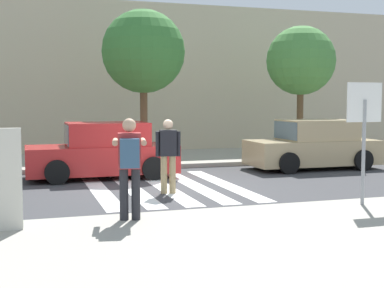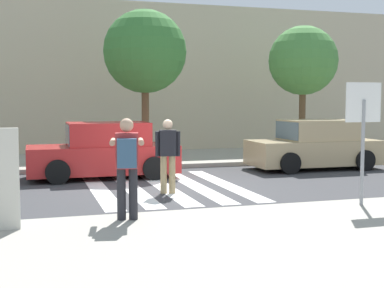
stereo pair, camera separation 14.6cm
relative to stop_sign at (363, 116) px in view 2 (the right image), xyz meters
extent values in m
plane|color=#38383A|center=(-2.96, 3.76, -1.86)|extent=(120.00, 120.00, 0.00)
cube|color=#9E998C|center=(-2.96, -2.44, -1.79)|extent=(60.00, 6.00, 0.14)
cube|color=#9E998C|center=(-2.96, 9.76, -1.79)|extent=(60.00, 4.80, 0.14)
cube|color=beige|center=(-2.96, 14.16, 1.16)|extent=(56.00, 4.00, 6.04)
cube|color=silver|center=(-4.56, 3.96, -1.85)|extent=(0.44, 5.20, 0.01)
cube|color=silver|center=(-3.76, 3.96, -1.85)|extent=(0.44, 5.20, 0.01)
cube|color=silver|center=(-2.96, 3.96, -1.85)|extent=(0.44, 5.20, 0.01)
cube|color=silver|center=(-2.16, 3.96, -1.85)|extent=(0.44, 5.20, 0.01)
cube|color=silver|center=(-1.36, 3.96, -1.85)|extent=(0.44, 5.20, 0.01)
cylinder|color=gray|center=(0.00, -0.01, -0.70)|extent=(0.07, 0.07, 2.04)
cube|color=white|center=(0.00, 0.00, 0.27)|extent=(0.76, 0.03, 0.76)
cube|color=red|center=(0.00, 0.02, 0.27)|extent=(0.66, 0.02, 0.66)
cylinder|color=#232328|center=(-4.67, 0.05, -1.28)|extent=(0.15, 0.15, 0.88)
cylinder|color=#232328|center=(-4.47, 0.01, -1.28)|extent=(0.15, 0.15, 0.88)
cube|color=#B73333|center=(-4.57, 0.03, -0.54)|extent=(0.42, 0.30, 0.60)
sphere|color=tan|center=(-4.57, 0.03, -0.11)|extent=(0.23, 0.23, 0.23)
cylinder|color=tan|center=(-4.77, 0.29, -0.40)|extent=(0.20, 0.59, 0.10)
cylinder|color=tan|center=(-4.30, 0.21, -0.40)|extent=(0.20, 0.59, 0.10)
cube|color=black|center=(-4.50, 0.43, -0.37)|extent=(0.16, 0.12, 0.10)
cube|color=#335170|center=(-4.61, -0.19, -0.56)|extent=(0.35, 0.25, 0.48)
cylinder|color=tan|center=(-3.19, 3.09, -1.42)|extent=(0.15, 0.15, 0.88)
cylinder|color=tan|center=(-2.99, 3.06, -1.42)|extent=(0.15, 0.15, 0.88)
cube|color=black|center=(-3.09, 3.07, -0.68)|extent=(0.41, 0.30, 0.60)
sphere|color=beige|center=(-3.09, 3.07, -0.25)|extent=(0.23, 0.23, 0.23)
cylinder|color=black|center=(-3.32, 3.11, -0.70)|extent=(0.10, 0.10, 0.58)
cylinder|color=black|center=(-2.85, 3.03, -0.70)|extent=(0.10, 0.10, 0.58)
cube|color=red|center=(-4.20, 6.06, -1.33)|extent=(4.10, 1.70, 0.76)
cube|color=red|center=(-4.05, 6.06, -0.63)|extent=(2.20, 1.56, 0.64)
cube|color=slate|center=(-5.12, 6.06, -0.63)|extent=(0.10, 1.50, 0.54)
cube|color=slate|center=(-3.08, 6.06, -0.63)|extent=(0.10, 1.50, 0.51)
cylinder|color=black|center=(-5.47, 5.21, -1.54)|extent=(0.64, 0.22, 0.64)
cylinder|color=black|center=(-5.47, 6.91, -1.54)|extent=(0.64, 0.22, 0.64)
cylinder|color=black|center=(-2.93, 5.21, -1.54)|extent=(0.64, 0.22, 0.64)
cylinder|color=black|center=(-2.93, 6.91, -1.54)|extent=(0.64, 0.22, 0.64)
cube|color=tan|center=(2.42, 6.06, -1.33)|extent=(4.10, 1.70, 0.76)
cube|color=tan|center=(2.57, 6.06, -0.63)|extent=(2.20, 1.56, 0.64)
cube|color=slate|center=(1.50, 6.06, -0.63)|extent=(0.10, 1.50, 0.54)
cube|color=slate|center=(3.54, 6.06, -0.63)|extent=(0.10, 1.50, 0.51)
cylinder|color=black|center=(1.15, 5.21, -1.54)|extent=(0.64, 0.22, 0.64)
cylinder|color=black|center=(1.15, 6.91, -1.54)|extent=(0.64, 0.22, 0.64)
cylinder|color=black|center=(3.69, 5.21, -1.54)|extent=(0.64, 0.22, 0.64)
cylinder|color=black|center=(3.69, 6.91, -1.54)|extent=(0.64, 0.22, 0.64)
cylinder|color=brown|center=(-2.56, 8.08, -0.33)|extent=(0.24, 0.24, 2.78)
sphere|color=#387533|center=(-2.56, 8.08, 1.86)|extent=(2.66, 2.66, 2.66)
cylinder|color=brown|center=(3.33, 8.53, -0.37)|extent=(0.24, 0.24, 2.70)
sphere|color=#47843D|center=(3.33, 8.53, 1.73)|extent=(2.48, 2.48, 2.48)
camera|label=1|loc=(-6.26, -8.82, 0.32)|focal=50.00mm
camera|label=2|loc=(-6.12, -8.86, 0.32)|focal=50.00mm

